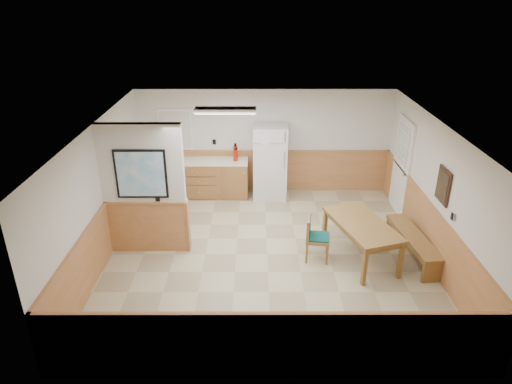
{
  "coord_description": "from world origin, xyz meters",
  "views": [
    {
      "loc": [
        -0.22,
        -7.38,
        4.65
      ],
      "look_at": [
        -0.21,
        0.4,
        1.12
      ],
      "focal_mm": 32.0,
      "sensor_mm": 36.0,
      "label": 1
    }
  ],
  "objects_px": {
    "soap_bottle": "(170,155)",
    "dining_chair": "(313,235)",
    "fire_extinguisher": "(235,153)",
    "refrigerator": "(270,162)",
    "dining_table": "(362,227)",
    "dining_bench": "(413,240)"
  },
  "relations": [
    {
      "from": "refrigerator",
      "to": "dining_chair",
      "type": "distance_m",
      "value": 2.87
    },
    {
      "from": "soap_bottle",
      "to": "dining_chair",
      "type": "bearing_deg",
      "value": -42.69
    },
    {
      "from": "fire_extinguisher",
      "to": "dining_chair",
      "type": "bearing_deg",
      "value": -43.38
    },
    {
      "from": "dining_table",
      "to": "dining_bench",
      "type": "distance_m",
      "value": 1.04
    },
    {
      "from": "dining_chair",
      "to": "fire_extinguisher",
      "type": "xyz_separation_m",
      "value": [
        -1.52,
        2.78,
        0.59
      ]
    },
    {
      "from": "dining_bench",
      "to": "fire_extinguisher",
      "type": "xyz_separation_m",
      "value": [
        -3.39,
        2.72,
        0.74
      ]
    },
    {
      "from": "dining_table",
      "to": "soap_bottle",
      "type": "distance_m",
      "value": 4.86
    },
    {
      "from": "dining_table",
      "to": "refrigerator",
      "type": "bearing_deg",
      "value": 102.1
    },
    {
      "from": "dining_table",
      "to": "fire_extinguisher",
      "type": "distance_m",
      "value": 3.7
    },
    {
      "from": "refrigerator",
      "to": "dining_bench",
      "type": "xyz_separation_m",
      "value": [
        2.58,
        -2.7,
        -0.53
      ]
    },
    {
      "from": "fire_extinguisher",
      "to": "soap_bottle",
      "type": "bearing_deg",
      "value": -163.66
    },
    {
      "from": "dining_table",
      "to": "soap_bottle",
      "type": "height_order",
      "value": "soap_bottle"
    },
    {
      "from": "dining_table",
      "to": "soap_bottle",
      "type": "xyz_separation_m",
      "value": [
        -3.93,
        2.83,
        0.36
      ]
    },
    {
      "from": "dining_bench",
      "to": "fire_extinguisher",
      "type": "relative_size",
      "value": 4.17
    },
    {
      "from": "fire_extinguisher",
      "to": "dining_bench",
      "type": "bearing_deg",
      "value": -20.86
    },
    {
      "from": "dining_table",
      "to": "fire_extinguisher",
      "type": "bearing_deg",
      "value": 112.95
    },
    {
      "from": "refrigerator",
      "to": "soap_bottle",
      "type": "relative_size",
      "value": 7.58
    },
    {
      "from": "refrigerator",
      "to": "dining_bench",
      "type": "relative_size",
      "value": 0.99
    },
    {
      "from": "dining_bench",
      "to": "dining_chair",
      "type": "xyz_separation_m",
      "value": [
        -1.87,
        -0.06,
        0.15
      ]
    },
    {
      "from": "dining_bench",
      "to": "soap_bottle",
      "type": "xyz_separation_m",
      "value": [
        -4.92,
        2.76,
        0.67
      ]
    },
    {
      "from": "dining_bench",
      "to": "soap_bottle",
      "type": "distance_m",
      "value": 5.69
    },
    {
      "from": "fire_extinguisher",
      "to": "refrigerator",
      "type": "bearing_deg",
      "value": 16.31
    }
  ]
}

